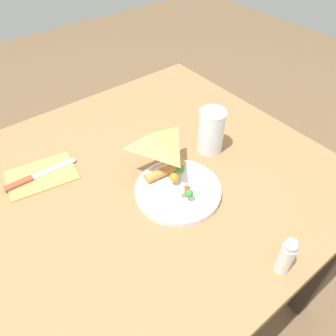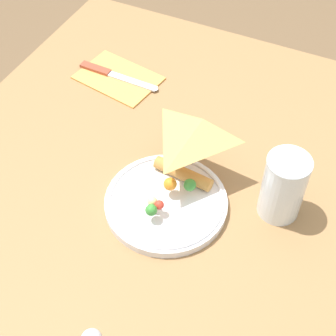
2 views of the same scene
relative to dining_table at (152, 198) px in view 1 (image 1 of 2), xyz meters
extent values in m
plane|color=brown|center=(0.00, 0.00, -0.61)|extent=(6.00, 6.00, 0.00)
cube|color=olive|center=(0.00, 0.00, 0.09)|extent=(0.94, 0.90, 0.03)
cube|color=#382D23|center=(0.42, -0.40, -0.27)|extent=(0.06, 0.06, 0.69)
cube|color=#382D23|center=(0.42, 0.40, -0.27)|extent=(0.06, 0.06, 0.69)
cylinder|color=white|center=(0.01, -0.10, 0.11)|extent=(0.22, 0.22, 0.02)
torus|color=white|center=(0.01, -0.10, 0.12)|extent=(0.21, 0.21, 0.01)
pyramid|color=#DBA351|center=(0.01, -0.11, 0.13)|extent=(0.13, 0.15, 0.02)
cylinder|color=#C68942|center=(0.02, -0.04, 0.13)|extent=(0.12, 0.03, 0.02)
sphere|color=orange|center=(0.01, -0.08, 0.15)|extent=(0.02, 0.02, 0.02)
sphere|color=#388433|center=(0.01, -0.15, 0.15)|extent=(0.02, 0.02, 0.02)
sphere|color=#EFDB93|center=(0.00, -0.13, 0.15)|extent=(0.02, 0.02, 0.02)
sphere|color=#388433|center=(0.04, -0.07, 0.15)|extent=(0.02, 0.02, 0.02)
sphere|color=red|center=(0.01, -0.13, 0.15)|extent=(0.02, 0.02, 0.02)
cylinder|color=white|center=(0.20, -0.02, 0.17)|extent=(0.07, 0.07, 0.13)
cylinder|color=white|center=(0.20, -0.02, 0.16)|extent=(0.07, 0.07, 0.10)
torus|color=white|center=(0.20, -0.02, 0.23)|extent=(0.08, 0.08, 0.00)
cube|color=#E59E4C|center=(-0.24, 0.17, 0.11)|extent=(0.19, 0.15, 0.00)
cube|color=#99422D|center=(-0.30, 0.17, 0.11)|extent=(0.07, 0.02, 0.01)
cube|color=silver|center=(-0.20, 0.17, 0.11)|extent=(0.12, 0.02, 0.00)
ellipsoid|color=silver|center=(-0.15, 0.17, 0.11)|extent=(0.02, 0.02, 0.00)
cylinder|color=silver|center=(0.05, -0.40, 0.15)|extent=(0.03, 0.03, 0.08)
sphere|color=silver|center=(0.05, -0.40, 0.19)|extent=(0.03, 0.03, 0.03)
camera|label=1|loc=(-0.35, -0.53, 0.73)|focal=35.00mm
camera|label=2|loc=(0.25, -0.60, 0.85)|focal=55.00mm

